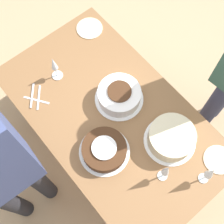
# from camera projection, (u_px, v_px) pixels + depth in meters

# --- Properties ---
(ground_plane) EXTENTS (12.00, 12.00, 0.00)m
(ground_plane) POSITION_uv_depth(u_px,v_px,m) (112.00, 148.00, 2.59)
(ground_plane) COLOR tan
(dining_table) EXTENTS (1.48, 0.85, 0.73)m
(dining_table) POSITION_uv_depth(u_px,v_px,m) (112.00, 122.00, 2.02)
(dining_table) COLOR brown
(dining_table) RESTS_ON ground_plane
(cake_center_white) EXTENTS (0.31, 0.31, 0.11)m
(cake_center_white) POSITION_uv_depth(u_px,v_px,m) (119.00, 95.00, 1.91)
(cake_center_white) COLOR white
(cake_center_white) RESTS_ON dining_table
(cake_front_chocolate) EXTENTS (0.30, 0.30, 0.09)m
(cake_front_chocolate) POSITION_uv_depth(u_px,v_px,m) (104.00, 150.00, 1.79)
(cake_front_chocolate) COLOR white
(cake_front_chocolate) RESTS_ON dining_table
(cake_back_decorated) EXTENTS (0.31, 0.31, 0.12)m
(cake_back_decorated) POSITION_uv_depth(u_px,v_px,m) (171.00, 138.00, 1.80)
(cake_back_decorated) COLOR white
(cake_back_decorated) RESTS_ON dining_table
(wine_glass_near) EXTENTS (0.06, 0.06, 0.21)m
(wine_glass_near) POSITION_uv_depth(u_px,v_px,m) (166.00, 171.00, 1.64)
(wine_glass_near) COLOR silver
(wine_glass_near) RESTS_ON dining_table
(wine_glass_far) EXTENTS (0.06, 0.06, 0.21)m
(wine_glass_far) POSITION_uv_depth(u_px,v_px,m) (210.00, 173.00, 1.63)
(wine_glass_far) COLOR silver
(wine_glass_far) RESTS_ON dining_table
(wine_glass_extra) EXTENTS (0.07, 0.07, 0.20)m
(wine_glass_extra) POSITION_uv_depth(u_px,v_px,m) (54.00, 65.00, 1.91)
(wine_glass_extra) COLOR silver
(wine_glass_extra) RESTS_ON dining_table
(dessert_plate_left) EXTENTS (0.18, 0.18, 0.01)m
(dessert_plate_left) POSITION_uv_depth(u_px,v_px,m) (89.00, 28.00, 2.17)
(dessert_plate_left) COLOR beige
(dessert_plate_left) RESTS_ON dining_table
(dessert_plate_right) EXTENTS (0.17, 0.17, 0.01)m
(dessert_plate_right) POSITION_uv_depth(u_px,v_px,m) (218.00, 160.00, 1.80)
(dessert_plate_right) COLOR beige
(dessert_plate_right) RESTS_ON dining_table
(fork_pile) EXTENTS (0.18, 0.14, 0.01)m
(fork_pile) POSITION_uv_depth(u_px,v_px,m) (36.00, 98.00, 1.96)
(fork_pile) COLOR silver
(fork_pile) RESTS_ON dining_table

